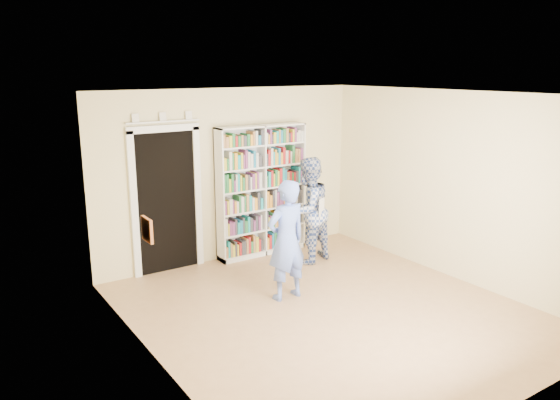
{
  "coord_description": "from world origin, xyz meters",
  "views": [
    {
      "loc": [
        -4.06,
        -4.96,
        3.01
      ],
      "look_at": [
        -0.14,
        0.9,
        1.28
      ],
      "focal_mm": 35.0,
      "sensor_mm": 36.0,
      "label": 1
    }
  ],
  "objects": [
    {
      "name": "wall_art",
      "position": [
        -2.23,
        0.2,
        1.4
      ],
      "size": [
        0.03,
        0.25,
        0.25
      ],
      "primitive_type": "cube",
      "color": "brown",
      "rests_on": "wall_left"
    },
    {
      "name": "wall_left",
      "position": [
        -2.25,
        0.0,
        1.35
      ],
      "size": [
        0.0,
        5.0,
        5.0
      ],
      "primitive_type": "plane",
      "rotation": [
        1.57,
        0.0,
        1.57
      ],
      "color": "beige",
      "rests_on": "floor"
    },
    {
      "name": "man_plaid",
      "position": [
        0.87,
        1.62,
        0.83
      ],
      "size": [
        0.94,
        0.81,
        1.67
      ],
      "primitive_type": "imported",
      "rotation": [
        0.0,
        0.0,
        3.38
      ],
      "color": "#2E468E",
      "rests_on": "floor"
    },
    {
      "name": "doorway",
      "position": [
        -1.1,
        2.48,
        1.18
      ],
      "size": [
        1.1,
        0.08,
        2.43
      ],
      "color": "black",
      "rests_on": "floor"
    },
    {
      "name": "man_blue",
      "position": [
        -0.21,
        0.64,
        0.8
      ],
      "size": [
        0.6,
        0.41,
        1.61
      ],
      "primitive_type": "imported",
      "rotation": [
        0.0,
        0.0,
        3.18
      ],
      "color": "#627FDB",
      "rests_on": "floor"
    },
    {
      "name": "paper_sheet",
      "position": [
        0.93,
        1.36,
        0.93
      ],
      "size": [
        0.17,
        0.1,
        0.28
      ],
      "primitive_type": "cube",
      "rotation": [
        0.0,
        0.0,
        0.51
      ],
      "color": "white",
      "rests_on": "man_plaid"
    },
    {
      "name": "ceiling",
      "position": [
        0.0,
        0.0,
        2.7
      ],
      "size": [
        5.0,
        5.0,
        0.0
      ],
      "primitive_type": "plane",
      "rotation": [
        3.14,
        0.0,
        0.0
      ],
      "color": "white",
      "rests_on": "wall_back"
    },
    {
      "name": "bookshelf",
      "position": [
        0.47,
        2.34,
        1.07
      ],
      "size": [
        1.54,
        0.29,
        2.12
      ],
      "rotation": [
        0.0,
        0.0,
        -0.32
      ],
      "color": "white",
      "rests_on": "floor"
    },
    {
      "name": "wall_right",
      "position": [
        2.25,
        0.0,
        1.35
      ],
      "size": [
        0.0,
        5.0,
        5.0
      ],
      "primitive_type": "plane",
      "rotation": [
        1.57,
        0.0,
        -1.57
      ],
      "color": "beige",
      "rests_on": "floor"
    },
    {
      "name": "wall_back",
      "position": [
        0.0,
        2.5,
        1.35
      ],
      "size": [
        4.5,
        0.0,
        4.5
      ],
      "primitive_type": "plane",
      "rotation": [
        1.57,
        0.0,
        0.0
      ],
      "color": "beige",
      "rests_on": "floor"
    },
    {
      "name": "floor",
      "position": [
        0.0,
        0.0,
        0.0
      ],
      "size": [
        5.0,
        5.0,
        0.0
      ],
      "primitive_type": "plane",
      "color": "#A3764E",
      "rests_on": "ground"
    }
  ]
}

